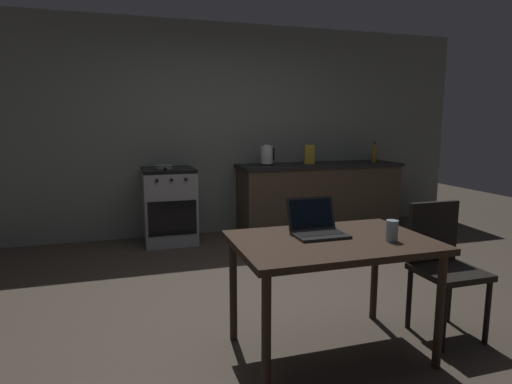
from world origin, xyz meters
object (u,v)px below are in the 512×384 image
object	(u,v)px
bottle	(374,153)
drinking_glass	(392,231)
stove_oven	(169,206)
dining_table	(332,251)
frying_pan	(164,167)
cereal_box	(309,154)
chair	(442,259)
electric_kettle	(267,155)
laptop	(317,228)

from	to	relation	value
bottle	drinking_glass	bearing A→B (deg)	-120.65
stove_oven	dining_table	world-z (taller)	stove_oven
dining_table	frying_pan	xyz separation A→B (m)	(-0.72, 2.82, 0.26)
drinking_glass	cereal_box	xyz separation A→B (m)	(0.82, 3.02, 0.22)
drinking_glass	cereal_box	bearing A→B (deg)	74.72
dining_table	bottle	distance (m)	3.50
chair	frying_pan	xyz separation A→B (m)	(-1.57, 2.79, 0.40)
electric_kettle	frying_pan	distance (m)	1.28
chair	drinking_glass	world-z (taller)	chair
chair	frying_pan	world-z (taller)	frying_pan
laptop	stove_oven	bearing A→B (deg)	108.20
stove_oven	drinking_glass	distance (m)	3.17
frying_pan	cereal_box	size ratio (longest dim) A/B	1.61
dining_table	chair	xyz separation A→B (m)	(0.85, 0.04, -0.14)
bottle	laptop	bearing A→B (deg)	-128.09
frying_pan	cereal_box	world-z (taller)	cereal_box
cereal_box	drinking_glass	bearing A→B (deg)	-105.28
stove_oven	dining_table	bearing A→B (deg)	-76.73
laptop	electric_kettle	distance (m)	2.81
dining_table	bottle	size ratio (longest dim) A/B	4.33
laptop	bottle	distance (m)	3.42
bottle	drinking_glass	distance (m)	3.43
laptop	cereal_box	xyz separation A→B (m)	(1.18, 2.76, 0.23)
bottle	frying_pan	bearing A→B (deg)	179.60
chair	electric_kettle	size ratio (longest dim) A/B	3.49
dining_table	chair	size ratio (longest dim) A/B	1.33
chair	frying_pan	bearing A→B (deg)	120.04
electric_kettle	frying_pan	xyz separation A→B (m)	(-1.28, -0.03, -0.10)
chair	cereal_box	world-z (taller)	cereal_box
stove_oven	dining_table	distance (m)	2.94
bottle	stove_oven	bearing A→B (deg)	179.01
chair	drinking_glass	distance (m)	0.63
stove_oven	dining_table	xyz separation A→B (m)	(0.67, -2.85, 0.21)
frying_pan	cereal_box	distance (m)	1.87
dining_table	drinking_glass	size ratio (longest dim) A/B	9.47
chair	electric_kettle	xyz separation A→B (m)	(-0.30, 2.82, 0.50)
bottle	electric_kettle	bearing A→B (deg)	178.11
laptop	drinking_glass	xyz separation A→B (m)	(0.36, -0.26, 0.02)
chair	drinking_glass	size ratio (longest dim) A/B	7.15
dining_table	drinking_glass	world-z (taller)	drinking_glass
bottle	cereal_box	distance (m)	0.92
laptop	electric_kettle	world-z (taller)	electric_kettle
electric_kettle	bottle	bearing A→B (deg)	-1.89
stove_oven	bottle	distance (m)	2.80
stove_oven	frying_pan	bearing A→B (deg)	-151.64
electric_kettle	drinking_glass	distance (m)	3.01
chair	laptop	xyz separation A→B (m)	(-0.89, 0.08, 0.27)
chair	frying_pan	size ratio (longest dim) A/B	2.29
laptop	drinking_glass	distance (m)	0.44
chair	laptop	world-z (taller)	laptop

